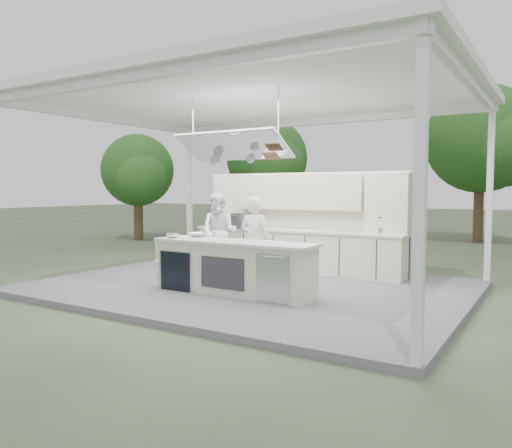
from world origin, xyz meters
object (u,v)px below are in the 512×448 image
Objects in this scene: head_chef at (255,242)px; back_counter at (295,250)px; sous_chef at (219,232)px; demo_island at (232,267)px.

back_counter is at bearing -86.95° from head_chef.
head_chef is 2.01m from sous_chef.
demo_island is 0.61× the size of back_counter.
head_chef is at bearing -85.08° from back_counter.
head_chef is (-0.00, 0.78, 0.39)m from demo_island.
head_chef is at bearing 90.26° from demo_island.
sous_chef is (-1.66, 1.13, 0.02)m from head_chef.
head_chef is 0.97× the size of sous_chef.
sous_chef is at bearing 131.11° from demo_island.
demo_island is at bearing 88.40° from head_chef.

